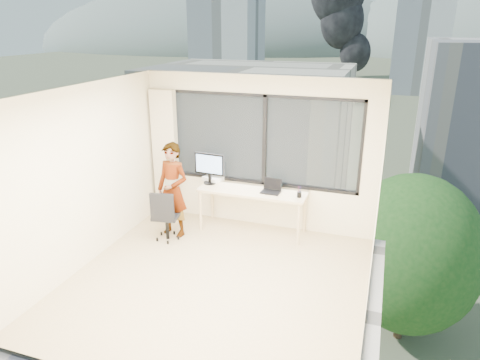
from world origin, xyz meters
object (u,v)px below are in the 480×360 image
at_px(chair, 166,214).
at_px(person, 173,190).
at_px(game_console, 213,178).
at_px(monitor, 209,168).
at_px(desk, 253,210).
at_px(handbag, 275,183).
at_px(laptop, 271,187).

bearing_deg(chair, person, 73.26).
distance_m(person, game_console, 0.86).
bearing_deg(monitor, game_console, 94.24).
relative_size(desk, monitor, 3.29).
bearing_deg(person, desk, 35.04).
xyz_separation_m(monitor, handbag, (1.14, 0.11, -0.18)).
bearing_deg(handbag, person, -164.37).
height_order(person, monitor, person).
relative_size(person, laptop, 4.85).
bearing_deg(person, laptop, 29.54).
distance_m(person, handbag, 1.70).
bearing_deg(desk, person, -155.96).
bearing_deg(person, chair, -86.11).
height_order(game_console, laptop, laptop).
xyz_separation_m(person, handbag, (1.54, 0.71, 0.05)).
xyz_separation_m(game_console, handbag, (1.14, -0.04, 0.06)).
bearing_deg(handbag, desk, -162.07).
bearing_deg(desk, laptop, -5.02).
bearing_deg(chair, game_console, 56.11).
height_order(chair, handbag, handbag).
xyz_separation_m(game_console, laptop, (1.12, -0.24, 0.06)).
xyz_separation_m(chair, person, (0.03, 0.21, 0.35)).
bearing_deg(chair, monitor, 52.26).
distance_m(monitor, game_console, 0.28).
bearing_deg(laptop, person, -157.94).
distance_m(desk, person, 1.39).
bearing_deg(laptop, monitor, 178.94).
xyz_separation_m(laptop, handbag, (0.02, 0.20, -0.01)).
distance_m(game_console, handbag, 1.14).
bearing_deg(laptop, game_console, 171.36).
distance_m(chair, person, 0.41).
bearing_deg(person, handbag, 35.70).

